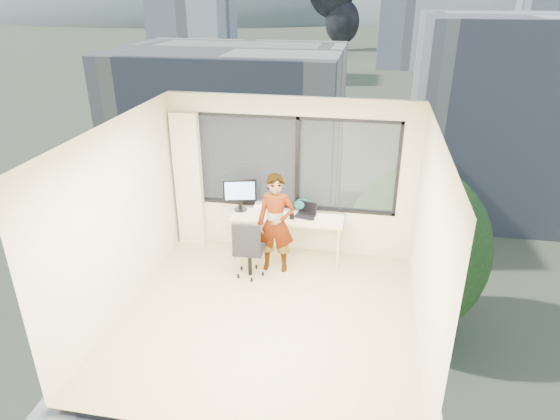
% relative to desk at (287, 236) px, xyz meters
% --- Properties ---
extents(floor, '(4.00, 4.00, 0.01)m').
position_rel_desk_xyz_m(floor, '(0.00, -1.66, -0.38)').
color(floor, '#CDB885').
rests_on(floor, ground).
extents(ceiling, '(4.00, 4.00, 0.01)m').
position_rel_desk_xyz_m(ceiling, '(0.00, -1.66, 2.23)').
color(ceiling, white).
rests_on(ceiling, ground).
extents(wall_front, '(4.00, 0.01, 2.60)m').
position_rel_desk_xyz_m(wall_front, '(0.00, -3.66, 0.93)').
color(wall_front, beige).
rests_on(wall_front, ground).
extents(wall_left, '(0.01, 4.00, 2.60)m').
position_rel_desk_xyz_m(wall_left, '(-2.00, -1.66, 0.93)').
color(wall_left, beige).
rests_on(wall_left, ground).
extents(wall_right, '(0.01, 4.00, 2.60)m').
position_rel_desk_xyz_m(wall_right, '(2.00, -1.66, 0.93)').
color(wall_right, beige).
rests_on(wall_right, ground).
extents(window_wall, '(3.30, 0.16, 1.55)m').
position_rel_desk_xyz_m(window_wall, '(0.05, 0.34, 1.15)').
color(window_wall, black).
rests_on(window_wall, ground).
extents(curtain, '(0.45, 0.14, 2.30)m').
position_rel_desk_xyz_m(curtain, '(-1.72, 0.22, 0.77)').
color(curtain, beige).
rests_on(curtain, floor).
extents(desk, '(1.80, 0.60, 0.75)m').
position_rel_desk_xyz_m(desk, '(0.00, 0.00, 0.00)').
color(desk, tan).
rests_on(desk, floor).
extents(chair, '(0.52, 0.52, 0.99)m').
position_rel_desk_xyz_m(chair, '(-0.47, -0.67, 0.12)').
color(chair, black).
rests_on(chair, floor).
extents(person, '(0.60, 0.41, 1.59)m').
position_rel_desk_xyz_m(person, '(-0.11, -0.40, 0.42)').
color(person, '#2D2D33').
rests_on(person, floor).
extents(monitor, '(0.55, 0.23, 0.54)m').
position_rel_desk_xyz_m(monitor, '(-0.80, 0.08, 0.64)').
color(monitor, black).
rests_on(monitor, desk).
extents(game_console, '(0.34, 0.30, 0.08)m').
position_rel_desk_xyz_m(game_console, '(-0.43, 0.21, 0.41)').
color(game_console, white).
rests_on(game_console, desk).
extents(laptop, '(0.38, 0.39, 0.20)m').
position_rel_desk_xyz_m(laptop, '(0.28, 0.03, 0.47)').
color(laptop, black).
rests_on(laptop, desk).
extents(cellphone, '(0.12, 0.08, 0.01)m').
position_rel_desk_xyz_m(cellphone, '(0.39, -0.06, 0.38)').
color(cellphone, black).
rests_on(cellphone, desk).
extents(pen_cup, '(0.09, 0.09, 0.10)m').
position_rel_desk_xyz_m(pen_cup, '(0.08, -0.09, 0.42)').
color(pen_cup, black).
rests_on(pen_cup, desk).
extents(handbag, '(0.32, 0.22, 0.22)m').
position_rel_desk_xyz_m(handbag, '(0.22, 0.21, 0.49)').
color(handbag, '#0B4344').
rests_on(handbag, desk).
extents(exterior_ground, '(400.00, 400.00, 0.04)m').
position_rel_desk_xyz_m(exterior_ground, '(0.00, 118.34, -14.38)').
color(exterior_ground, '#515B3D').
rests_on(exterior_ground, ground).
extents(near_bldg_a, '(16.00, 12.00, 14.00)m').
position_rel_desk_xyz_m(near_bldg_a, '(-9.00, 28.34, -7.38)').
color(near_bldg_a, beige).
rests_on(near_bldg_a, exterior_ground).
extents(near_bldg_b, '(14.00, 13.00, 16.00)m').
position_rel_desk_xyz_m(near_bldg_b, '(12.00, 36.34, -6.38)').
color(near_bldg_b, silver).
rests_on(near_bldg_b, exterior_ground).
extents(far_tower_a, '(14.00, 14.00, 28.00)m').
position_rel_desk_xyz_m(far_tower_a, '(-35.00, 93.34, -0.38)').
color(far_tower_a, silver).
rests_on(far_tower_a, exterior_ground).
extents(far_tower_c, '(15.00, 15.00, 26.00)m').
position_rel_desk_xyz_m(far_tower_c, '(45.00, 138.34, -1.38)').
color(far_tower_c, silver).
rests_on(far_tower_c, exterior_ground).
extents(far_tower_d, '(16.00, 14.00, 22.00)m').
position_rel_desk_xyz_m(far_tower_d, '(-60.00, 148.34, -3.38)').
color(far_tower_d, silver).
rests_on(far_tower_d, exterior_ground).
extents(hill_a, '(288.00, 216.00, 90.00)m').
position_rel_desk_xyz_m(hill_a, '(-120.00, 318.34, -14.38)').
color(hill_a, slate).
rests_on(hill_a, exterior_ground).
extents(hill_b, '(300.00, 220.00, 96.00)m').
position_rel_desk_xyz_m(hill_b, '(100.00, 318.34, -14.38)').
color(hill_b, slate).
rests_on(hill_b, exterior_ground).
extents(tree_a, '(7.00, 7.00, 8.00)m').
position_rel_desk_xyz_m(tree_a, '(-16.00, 20.34, -10.38)').
color(tree_a, '#234416').
rests_on(tree_a, exterior_ground).
extents(tree_b, '(7.60, 7.60, 9.00)m').
position_rel_desk_xyz_m(tree_b, '(4.00, 16.34, -9.88)').
color(tree_b, '#234416').
rests_on(tree_b, exterior_ground).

